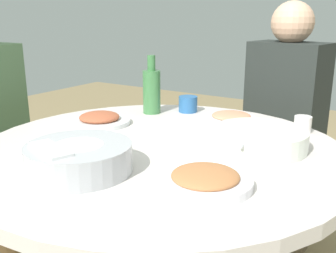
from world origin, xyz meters
TOP-DOWN VIEW (x-y plane):
  - round_dining_table at (0.00, 0.00)m, footprint 1.18×1.18m
  - rice_bowl at (0.29, -0.06)m, footprint 0.28×0.28m
  - soup_bowl at (-0.15, 0.27)m, footprint 0.32×0.29m
  - dish_stirfry at (-0.09, -0.34)m, footprint 0.24×0.24m
  - dish_shrimp at (-0.40, 0.07)m, footprint 0.19×0.19m
  - dish_tofu_braise at (0.20, 0.26)m, footprint 0.23×0.23m
  - green_bottle at (-0.34, -0.27)m, footprint 0.07×0.07m
  - tea_cup_near at (-0.40, 0.34)m, footprint 0.06×0.06m
  - tea_cup_far at (-0.44, -0.15)m, footprint 0.08×0.08m
  - stool_for_diner_left at (-0.83, 0.15)m, footprint 0.34×0.34m
  - diner_left at (-0.83, 0.15)m, footprint 0.39×0.38m

SIDE VIEW (x-z plane):
  - stool_for_diner_left at x=-0.83m, z-range 0.00..0.43m
  - round_dining_table at x=0.00m, z-range 0.26..0.98m
  - dish_shrimp at x=-0.40m, z-range 0.72..0.76m
  - dish_stirfry at x=-0.09m, z-range 0.72..0.76m
  - dish_tofu_braise at x=0.20m, z-range 0.72..0.76m
  - diner_left at x=-0.83m, z-range 0.37..1.13m
  - tea_cup_near at x=-0.40m, z-range 0.72..0.78m
  - soup_bowl at x=-0.15m, z-range 0.72..0.78m
  - tea_cup_far at x=-0.44m, z-range 0.72..0.79m
  - rice_bowl at x=0.29m, z-range 0.72..0.81m
  - green_bottle at x=-0.34m, z-range 0.70..0.94m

